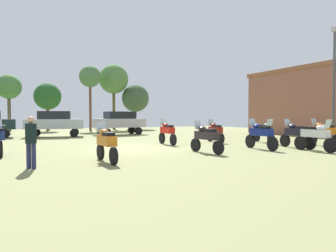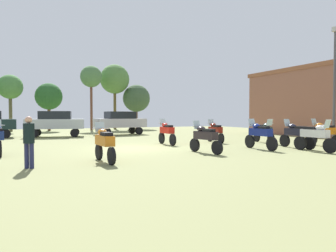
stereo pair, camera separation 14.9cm
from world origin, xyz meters
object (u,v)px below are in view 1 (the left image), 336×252
motorcycle_11 (264,131)px  person_1 (31,138)px  motorcycle_6 (106,143)px  tree_4 (90,77)px  tree_1 (9,87)px  motorcycle_5 (261,134)px  motorcycle_7 (316,136)px  tree_2 (48,97)px  tree_8 (114,79)px  motorcycle_9 (215,131)px  motorcycle_10 (324,133)px  lamp_post (334,78)px  motorcycle_3 (297,134)px  car_3 (55,122)px  tree_5 (135,98)px  car_1 (120,121)px  motorcycle_4 (167,132)px  motorcycle_1 (206,137)px

motorcycle_11 → person_1: size_ratio=1.33×
motorcycle_6 → motorcycle_11: bearing=15.1°
tree_4 → tree_1: bearing=177.3°
motorcycle_5 → motorcycle_7: 2.48m
tree_2 → tree_8: (7.47, 0.69, 2.27)m
tree_8 → motorcycle_9: bearing=-87.9°
motorcycle_10 → lamp_post: bearing=24.5°
motorcycle_3 → car_3: size_ratio=0.50×
motorcycle_9 → motorcycle_10: 6.07m
tree_5 → lamp_post: size_ratio=0.73×
car_3 → tree_2: tree_2 is taller
motorcycle_5 → motorcycle_10: size_ratio=1.06×
motorcycle_3 → motorcycle_10: motorcycle_10 is taller
car_1 → motorcycle_7: bearing=-170.7°
tree_8 → tree_4: bearing=-153.5°
motorcycle_7 → motorcycle_6: bearing=-8.8°
motorcycle_4 → motorcycle_7: motorcycle_7 is taller
motorcycle_9 → tree_5: (1.92, 20.41, 3.03)m
motorcycle_10 → tree_1: bearing=117.3°
car_3 → motorcycle_7: bearing=-136.5°
motorcycle_5 → car_3: 16.16m
tree_1 → tree_4: 8.21m
motorcycle_11 → tree_5: tree_5 is taller
motorcycle_6 → car_3: 14.86m
tree_8 → person_1: bearing=-110.8°
tree_2 → tree_4: size_ratio=0.72×
tree_4 → lamp_post: lamp_post is taller
motorcycle_3 → motorcycle_9: 5.01m
motorcycle_4 → lamp_post: 11.70m
car_1 → tree_2: tree_2 is taller
motorcycle_1 → motorcycle_7: bearing=-28.4°
tree_1 → person_1: bearing=-87.2°
motorcycle_5 → car_1: (-2.96, 14.35, 0.42)m
motorcycle_5 → lamp_post: 8.77m
motorcycle_6 → tree_8: tree_8 is taller
motorcycle_4 → person_1: size_ratio=1.28×
motorcycle_9 → tree_8: 21.23m
motorcycle_4 → tree_5: bearing=74.5°
motorcycle_5 → tree_4: bearing=100.3°
motorcycle_7 → tree_2: size_ratio=0.44×
motorcycle_3 → motorcycle_5: motorcycle_5 is taller
car_1 → lamp_post: bearing=-145.6°
motorcycle_10 → tree_8: tree_8 is taller
motorcycle_3 → car_1: car_1 is taller
motorcycle_1 → motorcycle_5: bearing=-7.3°
motorcycle_5 → car_1: size_ratio=0.52×
motorcycle_5 → tree_1: tree_1 is taller
motorcycle_4 → motorcycle_7: bearing=-52.9°
motorcycle_1 → motorcycle_6: same height
motorcycle_9 → tree_1: size_ratio=0.36×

